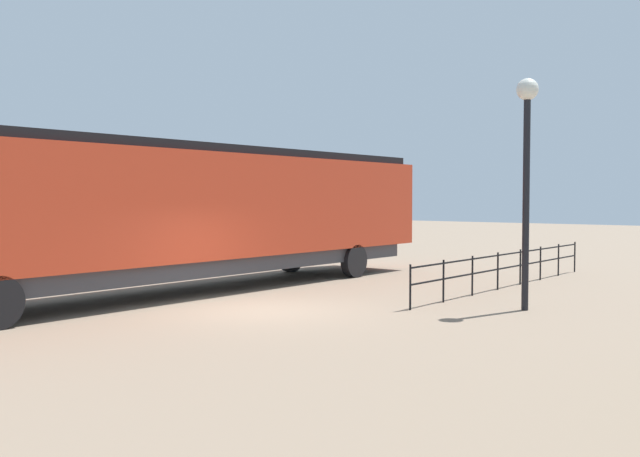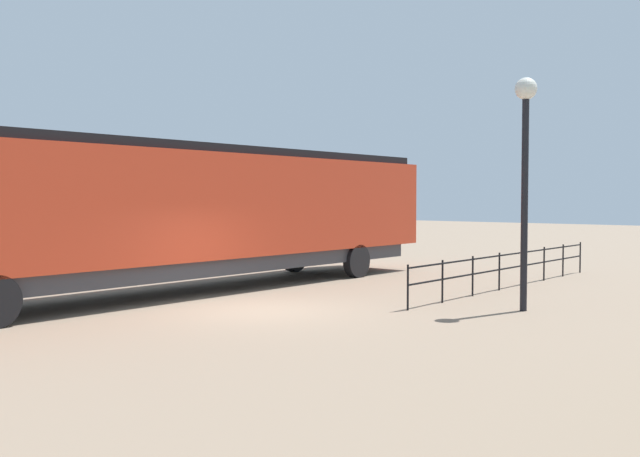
% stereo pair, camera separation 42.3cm
% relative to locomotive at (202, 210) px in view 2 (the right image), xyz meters
% --- Properties ---
extents(ground_plane, '(120.00, 120.00, 0.00)m').
position_rel_locomotive_xyz_m(ground_plane, '(3.88, -1.53, -2.31)').
color(ground_plane, '#84705B').
extents(locomotive, '(3.12, 18.94, 4.11)m').
position_rel_locomotive_xyz_m(locomotive, '(0.00, 0.00, 0.00)').
color(locomotive, red).
rests_on(locomotive, ground_plane).
extents(lamp_post, '(0.51, 0.51, 5.43)m').
position_rel_locomotive_xyz_m(lamp_post, '(8.63, 2.41, 1.56)').
color(lamp_post, black).
rests_on(lamp_post, ground_plane).
extents(platform_fence, '(0.05, 11.13, 1.08)m').
position_rel_locomotive_xyz_m(platform_fence, '(6.53, 6.26, -1.61)').
color(platform_fence, black).
rests_on(platform_fence, ground_plane).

